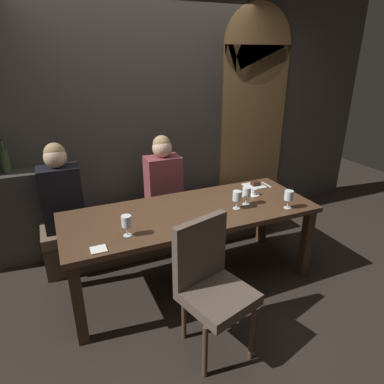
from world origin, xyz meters
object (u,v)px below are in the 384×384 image
Objects in this scene: wine_glass_near_left at (237,197)px; wine_bottle_pale_label at (5,161)px; wine_glass_center_back at (127,222)px; fork_on_table at (267,185)px; diner_bearded at (163,175)px; wine_glass_near_right at (247,192)px; dessert_plate at (255,185)px; banquette_bench at (166,227)px; wine_glass_end_right at (289,196)px; dining_table at (191,219)px; diner_redhead at (60,190)px; chair_near_side at (210,279)px; espresso_cup at (253,193)px.

wine_bottle_pale_label is at bearing 147.00° from wine_glass_near_left.
fork_on_table is at bearing 16.24° from wine_glass_center_back.
diner_bearded is 4.86× the size of wine_glass_near_left.
wine_glass_near_right is 0.86× the size of dessert_plate.
banquette_bench is 15.24× the size of wine_glass_end_right.
wine_bottle_pale_label is (-1.45, 0.36, 0.84)m from banquette_bench.
dining_table is 0.45m from wine_glass_near_left.
diner_redhead is 1.02m from diner_bearded.
diner_bearded is at bearing 89.85° from dining_table.
chair_near_side reaches higher than wine_glass_near_left.
banquette_bench is at bearing 0.89° from diner_redhead.
espresso_cup reaches higher than fork_on_table.
wine_bottle_pale_label reaches higher than dessert_plate.
wine_glass_end_right is at bearing -105.36° from fork_on_table.
chair_near_side is 5.98× the size of wine_glass_center_back.
wine_glass_center_back is (-0.44, 0.51, 0.30)m from chair_near_side.
wine_glass_near_right is 0.36m from wine_glass_end_right.
fork_on_table is at bearing 72.95° from wine_glass_end_right.
wine_bottle_pale_label is 1.99× the size of wine_glass_end_right.
chair_near_side is at bearing -59.02° from diner_redhead.
wine_glass_end_right is 0.96× the size of fork_on_table.
fork_on_table is at bearing 32.07° from espresso_cup.
banquette_bench is at bearing 56.29° from wine_glass_center_back.
diner_redhead is (-1.01, 0.68, 0.19)m from dining_table.
wine_glass_center_back is at bearing -65.88° from diner_redhead.
fork_on_table reaches higher than dining_table.
diner_redhead is 5.07× the size of wine_glass_center_back.
diner_redhead is 5.07× the size of wine_glass_end_right.
wine_glass_end_right is at bearing 23.60° from chair_near_side.
wine_glass_near_left is at bearing -65.20° from banquette_bench.
wine_glass_near_right reaches higher than banquette_bench.
wine_glass_end_right is 1.41m from wine_glass_center_back.
diner_redhead reaches higher than wine_glass_center_back.
wine_glass_center_back is (0.84, -1.27, -0.21)m from wine_bottle_pale_label.
chair_near_side is at bearing -156.40° from wine_glass_end_right.
diner_redhead is 6.94× the size of espresso_cup.
diner_bearded reaches higher than wine_glass_center_back.
wine_glass_end_right is (0.80, -0.30, 0.20)m from dining_table.
diner_redhead reaches higher than espresso_cup.
diner_redhead is at bearing -40.90° from wine_bottle_pale_label.
wine_bottle_pale_label is at bearing 155.10° from espresso_cup.
dining_table is at bearing -164.09° from fork_on_table.
diner_redhead reaches higher than banquette_bench.
wine_bottle_pale_label reaches higher than wine_glass_end_right.
wine_glass_near_left is 0.37m from espresso_cup.
diner_redhead is 1.81m from espresso_cup.
wine_glass_near_right is at bearing -58.19° from diner_bearded.
dining_table reaches higher than banquette_bench.
chair_near_side is at bearing -137.13° from espresso_cup.
dessert_plate is (0.83, 0.26, 0.10)m from dining_table.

